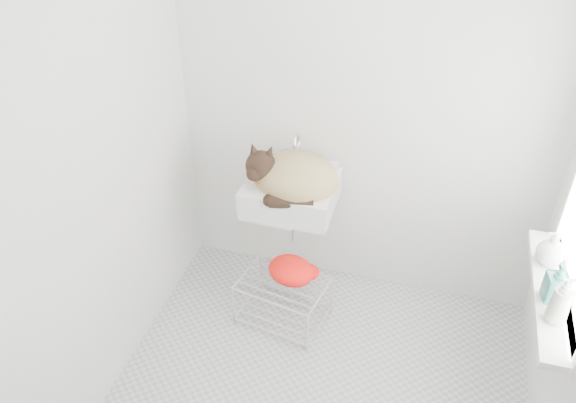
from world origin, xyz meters
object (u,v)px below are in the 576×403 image
(cat, at_px, (292,177))
(bottle_c, at_px, (547,262))
(wire_rack, at_px, (283,300))
(bottle_a, at_px, (554,320))
(sink, at_px, (291,181))
(bottle_b, at_px, (551,299))

(cat, bearing_deg, bottle_c, -9.40)
(wire_rack, xyz_separation_m, bottle_a, (1.34, -0.48, 0.70))
(cat, height_order, bottle_c, cat)
(sink, relative_size, wire_rack, 1.04)
(cat, distance_m, bottle_a, 1.53)
(sink, xyz_separation_m, wire_rack, (0.02, -0.25, -0.70))
(sink, height_order, bottle_c, sink)
(cat, height_order, bottle_a, cat)
(cat, relative_size, wire_rack, 1.06)
(sink, bearing_deg, bottle_b, -23.66)
(bottle_a, relative_size, bottle_b, 1.01)
(sink, distance_m, cat, 0.05)
(wire_rack, bearing_deg, cat, 92.20)
(bottle_c, bearing_deg, cat, 166.47)
(wire_rack, distance_m, bottle_c, 1.52)
(bottle_a, bearing_deg, wire_rack, 160.29)
(sink, height_order, bottle_a, sink)
(sink, xyz_separation_m, bottle_c, (1.36, -0.34, 0.00))
(wire_rack, height_order, bottle_a, bottle_a)
(sink, distance_m, wire_rack, 0.74)
(wire_rack, height_order, bottle_c, bottle_c)
(bottle_b, bearing_deg, cat, 156.84)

